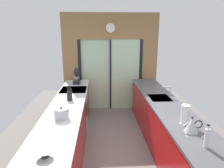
{
  "coord_description": "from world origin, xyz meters",
  "views": [
    {
      "loc": [
        -0.3,
        -3.19,
        2.19
      ],
      "look_at": [
        -0.05,
        0.93,
        1.12
      ],
      "focal_mm": 32.12,
      "sensor_mm": 36.0,
      "label": 1
    }
  ],
  "objects_px": {
    "knife_block": "(70,95)",
    "kettle": "(192,125)",
    "stand_mixer": "(77,77)",
    "soap_bottle": "(207,138)",
    "mixing_bowl": "(45,154)",
    "oven_range": "(75,109)",
    "stock_pot": "(62,113)",
    "paper_towel_roll": "(185,115)"
  },
  "relations": [
    {
      "from": "knife_block",
      "to": "kettle",
      "type": "xyz_separation_m",
      "value": [
        1.78,
        -1.39,
        -0.0
      ]
    },
    {
      "from": "stand_mixer",
      "to": "soap_bottle",
      "type": "xyz_separation_m",
      "value": [
        1.78,
        -3.03,
        -0.04
      ]
    },
    {
      "from": "stand_mixer",
      "to": "mixing_bowl",
      "type": "bearing_deg",
      "value": -90.0
    },
    {
      "from": "knife_block",
      "to": "stand_mixer",
      "type": "bearing_deg",
      "value": 90.0
    },
    {
      "from": "oven_range",
      "to": "soap_bottle",
      "type": "bearing_deg",
      "value": -54.12
    },
    {
      "from": "oven_range",
      "to": "stand_mixer",
      "type": "distance_m",
      "value": 0.83
    },
    {
      "from": "stock_pot",
      "to": "paper_towel_roll",
      "type": "height_order",
      "value": "paper_towel_roll"
    },
    {
      "from": "oven_range",
      "to": "mixing_bowl",
      "type": "bearing_deg",
      "value": -89.59
    },
    {
      "from": "stand_mixer",
      "to": "kettle",
      "type": "relative_size",
      "value": 1.57
    },
    {
      "from": "oven_range",
      "to": "stock_pot",
      "type": "relative_size",
      "value": 3.96
    },
    {
      "from": "oven_range",
      "to": "stand_mixer",
      "type": "relative_size",
      "value": 2.19
    },
    {
      "from": "stock_pot",
      "to": "paper_towel_roll",
      "type": "distance_m",
      "value": 1.81
    },
    {
      "from": "oven_range",
      "to": "kettle",
      "type": "relative_size",
      "value": 3.43
    },
    {
      "from": "stand_mixer",
      "to": "stock_pot",
      "type": "relative_size",
      "value": 1.81
    },
    {
      "from": "stock_pot",
      "to": "paper_towel_roll",
      "type": "xyz_separation_m",
      "value": [
        1.78,
        -0.32,
        0.06
      ]
    },
    {
      "from": "soap_bottle",
      "to": "paper_towel_roll",
      "type": "relative_size",
      "value": 0.89
    },
    {
      "from": "stand_mixer",
      "to": "paper_towel_roll",
      "type": "height_order",
      "value": "stand_mixer"
    },
    {
      "from": "oven_range",
      "to": "mixing_bowl",
      "type": "distance_m",
      "value": 2.61
    },
    {
      "from": "paper_towel_roll",
      "to": "stand_mixer",
      "type": "bearing_deg",
      "value": 126.24
    },
    {
      "from": "knife_block",
      "to": "stock_pot",
      "type": "bearing_deg",
      "value": -90.0
    },
    {
      "from": "kettle",
      "to": "paper_towel_roll",
      "type": "bearing_deg",
      "value": 90.51
    },
    {
      "from": "stand_mixer",
      "to": "paper_towel_roll",
      "type": "relative_size",
      "value": 1.33
    },
    {
      "from": "kettle",
      "to": "paper_towel_roll",
      "type": "distance_m",
      "value": 0.23
    },
    {
      "from": "stock_pot",
      "to": "kettle",
      "type": "height_order",
      "value": "kettle"
    },
    {
      "from": "knife_block",
      "to": "oven_range",
      "type": "bearing_deg",
      "value": 91.45
    },
    {
      "from": "kettle",
      "to": "oven_range",
      "type": "bearing_deg",
      "value": 130.45
    },
    {
      "from": "oven_range",
      "to": "knife_block",
      "type": "xyz_separation_m",
      "value": [
        0.02,
        -0.73,
        0.56
      ]
    },
    {
      "from": "soap_bottle",
      "to": "kettle",
      "type": "bearing_deg",
      "value": 89.69
    },
    {
      "from": "paper_towel_roll",
      "to": "oven_range",
      "type": "bearing_deg",
      "value": 133.6
    },
    {
      "from": "oven_range",
      "to": "mixing_bowl",
      "type": "height_order",
      "value": "mixing_bowl"
    },
    {
      "from": "stock_pot",
      "to": "soap_bottle",
      "type": "bearing_deg",
      "value": -27.17
    },
    {
      "from": "knife_block",
      "to": "stock_pot",
      "type": "relative_size",
      "value": 1.06
    },
    {
      "from": "stand_mixer",
      "to": "soap_bottle",
      "type": "height_order",
      "value": "stand_mixer"
    },
    {
      "from": "stock_pot",
      "to": "paper_towel_roll",
      "type": "relative_size",
      "value": 0.74
    },
    {
      "from": "kettle",
      "to": "soap_bottle",
      "type": "height_order",
      "value": "soap_bottle"
    },
    {
      "from": "knife_block",
      "to": "soap_bottle",
      "type": "height_order",
      "value": "soap_bottle"
    },
    {
      "from": "oven_range",
      "to": "kettle",
      "type": "distance_m",
      "value": 2.83
    },
    {
      "from": "mixing_bowl",
      "to": "knife_block",
      "type": "distance_m",
      "value": 1.83
    },
    {
      "from": "knife_block",
      "to": "paper_towel_roll",
      "type": "relative_size",
      "value": 0.78
    },
    {
      "from": "mixing_bowl",
      "to": "knife_block",
      "type": "xyz_separation_m",
      "value": [
        -0.0,
        1.83,
        0.06
      ]
    },
    {
      "from": "stand_mixer",
      "to": "stock_pot",
      "type": "xyz_separation_m",
      "value": [
        -0.0,
        -2.11,
        -0.08
      ]
    },
    {
      "from": "mixing_bowl",
      "to": "paper_towel_roll",
      "type": "bearing_deg",
      "value": 20.66
    }
  ]
}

